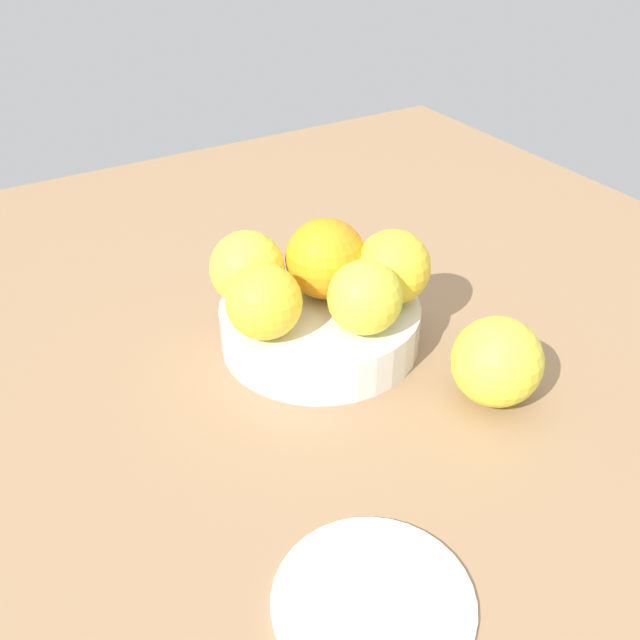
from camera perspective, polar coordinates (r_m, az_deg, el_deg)
The scene contains 9 objects.
ground_plane at distance 70.97cm, azimuth -0.00°, elevation -2.43°, with size 110.00×110.00×2.00cm, color #997551.
fruit_bowl at distance 69.17cm, azimuth -0.00°, elevation -0.38°, with size 19.42×19.42×4.39cm.
orange_in_bowl_0 at distance 67.61cm, azimuth 0.47°, elevation 4.96°, with size 7.83×7.83×7.83cm, color orange.
orange_in_bowl_1 at distance 62.81cm, azimuth 3.64°, elevation 1.83°, with size 6.80×6.80×6.80cm, color yellow.
orange_in_bowl_2 at distance 62.24cm, azimuth -4.53°, elevation 1.47°, with size 6.82×6.82×6.82cm, color yellow.
orange_in_bowl_3 at distance 67.10cm, azimuth -5.89°, elevation 4.18°, with size 7.14×7.14×7.14cm, color yellow.
orange_in_bowl_4 at distance 67.22cm, azimuth 5.90°, elevation 4.26°, with size 7.18×7.18×7.18cm, color yellow.
orange_loose_0 at distance 63.16cm, azimuth 14.06°, elevation -3.27°, with size 7.99×7.99×7.99cm, color yellow.
side_plate at distance 49.74cm, azimuth 4.33°, elevation -21.48°, with size 13.49×13.49×0.80cm, color white.
Camera 1 is at (-48.83, 29.14, 41.46)cm, focal length 39.72 mm.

